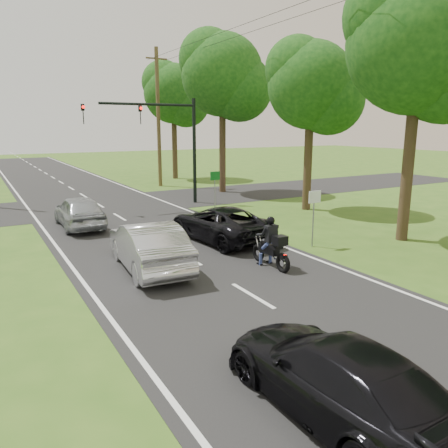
{
  "coord_description": "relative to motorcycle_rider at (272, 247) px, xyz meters",
  "views": [
    {
      "loc": [
        -6.14,
        -9.13,
        4.44
      ],
      "look_at": [
        0.85,
        3.0,
        1.3
      ],
      "focal_mm": 35.0,
      "sensor_mm": 36.0,
      "label": 1
    }
  ],
  "objects": [
    {
      "name": "sign_green",
      "position": [
        3.01,
        9.23,
        0.94
      ],
      "size": [
        0.55,
        0.07,
        2.12
      ],
      "color": "slate",
      "rests_on": "ground"
    },
    {
      "name": "utility_pole_far",
      "position": [
        4.31,
        20.25,
        4.42
      ],
      "size": [
        1.6,
        0.28,
        10.0
      ],
      "color": "brown",
      "rests_on": "ground"
    },
    {
      "name": "motorcycle_rider",
      "position": [
        0.0,
        0.0,
        0.0
      ],
      "size": [
        0.55,
        1.95,
        1.68
      ],
      "rotation": [
        0.0,
        0.0,
        0.01
      ],
      "color": "black",
      "rests_on": "ground"
    },
    {
      "name": "tree_row_e",
      "position": [
        7.59,
        24.02,
        6.17
      ],
      "size": [
        5.28,
        5.12,
        9.61
      ],
      "color": "#332316",
      "rests_on": "ground"
    },
    {
      "name": "silver_suv",
      "position": [
        -4.09,
        8.9,
        0.07
      ],
      "size": [
        1.75,
        4.26,
        1.44
      ],
      "primitive_type": "imported",
      "rotation": [
        0.0,
        0.0,
        3.13
      ],
      "color": "#A5AAAE",
      "rests_on": "road"
    },
    {
      "name": "tree_row_d",
      "position": [
        7.21,
        15.0,
        6.77
      ],
      "size": [
        5.76,
        5.58,
        10.45
      ],
      "color": "#332316",
      "rests_on": "ground"
    },
    {
      "name": "silver_sedan",
      "position": [
        -3.48,
        1.77,
        0.11
      ],
      "size": [
        1.98,
        4.73,
        1.52
      ],
      "primitive_type": "imported",
      "rotation": [
        0.0,
        0.0,
        3.06
      ],
      "color": "silver",
      "rests_on": "road"
    },
    {
      "name": "dark_car_behind",
      "position": [
        -3.47,
        -6.46,
        -0.02
      ],
      "size": [
        1.83,
        4.37,
        1.26
      ],
      "primitive_type": "imported",
      "rotation": [
        0.0,
        0.0,
        3.16
      ],
      "color": "black",
      "rests_on": "road"
    },
    {
      "name": "road",
      "position": [
        -1.89,
        8.25,
        -0.66
      ],
      "size": [
        8.0,
        100.0,
        0.01
      ],
      "primitive_type": "cube",
      "color": "black",
      "rests_on": "ground"
    },
    {
      "name": "tree_row_c",
      "position": [
        7.86,
        7.04,
        5.57
      ],
      "size": [
        4.8,
        4.65,
        8.76
      ],
      "color": "#332316",
      "rests_on": "ground"
    },
    {
      "name": "ground",
      "position": [
        -1.89,
        -1.75,
        -0.66
      ],
      "size": [
        140.0,
        140.0,
        0.0
      ],
      "primitive_type": "plane",
      "color": "#345919",
      "rests_on": "ground"
    },
    {
      "name": "traffic_signal",
      "position": [
        1.45,
        12.24,
        3.48
      ],
      "size": [
        6.38,
        0.44,
        6.0
      ],
      "color": "black",
      "rests_on": "ground"
    },
    {
      "name": "sign_white",
      "position": [
        2.81,
        1.23,
        0.94
      ],
      "size": [
        0.55,
        0.07,
        2.12
      ],
      "color": "slate",
      "rests_on": "ground"
    },
    {
      "name": "tree_row_b",
      "position": [
        6.9,
        0.01,
        6.47
      ],
      "size": [
        5.6,
        5.43,
        10.06
      ],
      "color": "#332316",
      "rests_on": "ground"
    },
    {
      "name": "dark_suv",
      "position": [
        0.26,
        3.83,
        0.02
      ],
      "size": [
        2.69,
        5.04,
        1.35
      ],
      "primitive_type": "imported",
      "rotation": [
        0.0,
        0.0,
        3.24
      ],
      "color": "black",
      "rests_on": "road"
    },
    {
      "name": "cross_road",
      "position": [
        -1.89,
        14.25,
        -0.66
      ],
      "size": [
        60.0,
        7.0,
        0.01
      ],
      "primitive_type": "cube",
      "color": "black",
      "rests_on": "ground"
    }
  ]
}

